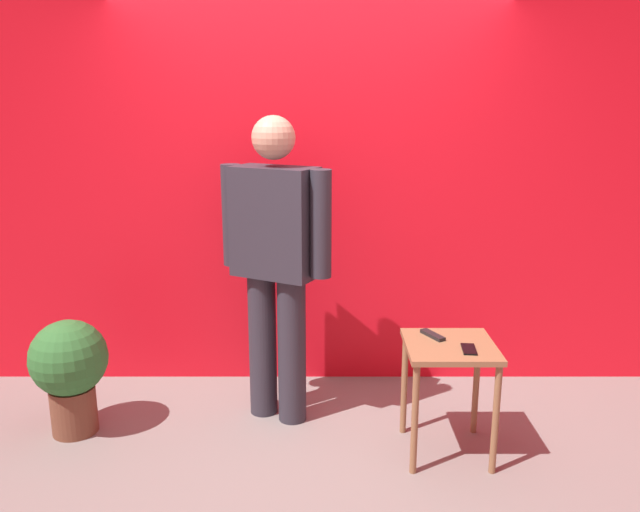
{
  "coord_description": "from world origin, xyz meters",
  "views": [
    {
      "loc": [
        0.06,
        -2.97,
        1.91
      ],
      "look_at": [
        0.05,
        0.55,
        1.03
      ],
      "focal_mm": 35.48,
      "sensor_mm": 36.0,
      "label": 1
    }
  ],
  "objects_px": {
    "cell_phone": "(470,349)",
    "potted_plant": "(71,367)",
    "side_table": "(451,364)",
    "standing_person": "(277,256)",
    "tv_remote": "(434,335)"
  },
  "relations": [
    {
      "from": "cell_phone",
      "to": "potted_plant",
      "type": "height_order",
      "value": "potted_plant"
    },
    {
      "from": "side_table",
      "to": "potted_plant",
      "type": "xyz_separation_m",
      "value": [
        -2.14,
        0.21,
        -0.12
      ]
    },
    {
      "from": "standing_person",
      "to": "potted_plant",
      "type": "xyz_separation_m",
      "value": [
        -1.18,
        -0.2,
        -0.61
      ]
    },
    {
      "from": "side_table",
      "to": "cell_phone",
      "type": "height_order",
      "value": "cell_phone"
    },
    {
      "from": "standing_person",
      "to": "potted_plant",
      "type": "relative_size",
      "value": 2.65
    },
    {
      "from": "standing_person",
      "to": "side_table",
      "type": "relative_size",
      "value": 2.85
    },
    {
      "from": "cell_phone",
      "to": "standing_person",
      "type": "bearing_deg",
      "value": 159.76
    },
    {
      "from": "cell_phone",
      "to": "potted_plant",
      "type": "distance_m",
      "value": 2.25
    },
    {
      "from": "potted_plant",
      "to": "standing_person",
      "type": "bearing_deg",
      "value": 9.67
    },
    {
      "from": "potted_plant",
      "to": "side_table",
      "type": "bearing_deg",
      "value": -5.7
    },
    {
      "from": "side_table",
      "to": "cell_phone",
      "type": "relative_size",
      "value": 4.44
    },
    {
      "from": "cell_phone",
      "to": "tv_remote",
      "type": "height_order",
      "value": "tv_remote"
    },
    {
      "from": "tv_remote",
      "to": "potted_plant",
      "type": "bearing_deg",
      "value": 148.29
    },
    {
      "from": "cell_phone",
      "to": "potted_plant",
      "type": "bearing_deg",
      "value": 177.94
    },
    {
      "from": "cell_phone",
      "to": "potted_plant",
      "type": "relative_size",
      "value": 0.21
    }
  ]
}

